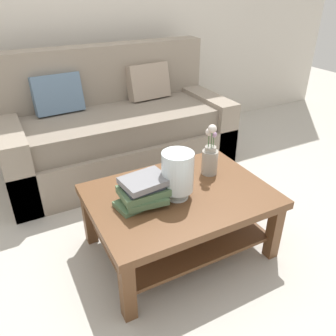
{
  "coord_description": "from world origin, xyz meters",
  "views": [
    {
      "loc": [
        -0.87,
        -1.77,
        1.57
      ],
      "look_at": [
        -0.0,
        -0.14,
        0.53
      ],
      "focal_mm": 36.21,
      "sensor_mm": 36.0,
      "label": 1
    }
  ],
  "objects_px": {
    "book_stack_main": "(143,191)",
    "flower_pitcher": "(210,157)",
    "coffee_table": "(179,209)",
    "glass_hurricane_vase": "(178,173)",
    "couch": "(116,129)"
  },
  "relations": [
    {
      "from": "book_stack_main",
      "to": "flower_pitcher",
      "type": "bearing_deg",
      "value": 12.26
    },
    {
      "from": "coffee_table",
      "to": "glass_hurricane_vase",
      "type": "bearing_deg",
      "value": -138.72
    },
    {
      "from": "glass_hurricane_vase",
      "to": "flower_pitcher",
      "type": "relative_size",
      "value": 0.83
    },
    {
      "from": "coffee_table",
      "to": "glass_hurricane_vase",
      "type": "distance_m",
      "value": 0.29
    },
    {
      "from": "book_stack_main",
      "to": "flower_pitcher",
      "type": "xyz_separation_m",
      "value": [
        0.53,
        0.11,
        0.04
      ]
    },
    {
      "from": "couch",
      "to": "book_stack_main",
      "type": "relative_size",
      "value": 6.19
    },
    {
      "from": "coffee_table",
      "to": "glass_hurricane_vase",
      "type": "relative_size",
      "value": 3.71
    },
    {
      "from": "coffee_table",
      "to": "flower_pitcher",
      "type": "relative_size",
      "value": 3.07
    },
    {
      "from": "couch",
      "to": "coffee_table",
      "type": "bearing_deg",
      "value": -92.58
    },
    {
      "from": "couch",
      "to": "flower_pitcher",
      "type": "height_order",
      "value": "couch"
    },
    {
      "from": "coffee_table",
      "to": "glass_hurricane_vase",
      "type": "height_order",
      "value": "glass_hurricane_vase"
    },
    {
      "from": "book_stack_main",
      "to": "coffee_table",
      "type": "bearing_deg",
      "value": -0.91
    },
    {
      "from": "couch",
      "to": "glass_hurricane_vase",
      "type": "height_order",
      "value": "couch"
    },
    {
      "from": "couch",
      "to": "flower_pitcher",
      "type": "xyz_separation_m",
      "value": [
        0.23,
        -1.15,
        0.19
      ]
    },
    {
      "from": "coffee_table",
      "to": "book_stack_main",
      "type": "bearing_deg",
      "value": 179.09
    }
  ]
}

